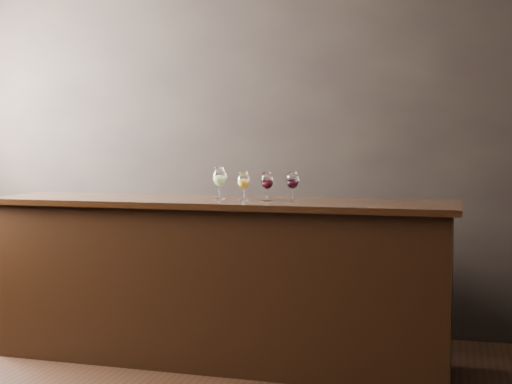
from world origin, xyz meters
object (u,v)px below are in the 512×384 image
(glass_white, at_px, (220,177))
(glass_amber, at_px, (243,181))
(bar_counter, at_px, (219,284))
(glass_red_a, at_px, (267,181))
(back_bar_shelf, at_px, (168,275))
(glass_red_b, at_px, (293,181))

(glass_white, distance_m, glass_amber, 0.18)
(bar_counter, xyz_separation_m, glass_white, (-0.01, 0.03, 0.66))
(glass_red_a, bearing_deg, back_bar_shelf, 143.44)
(glass_white, distance_m, glass_red_b, 0.46)
(back_bar_shelf, xyz_separation_m, glass_white, (0.61, -0.63, 0.75))
(glass_white, relative_size, glass_amber, 1.14)
(back_bar_shelf, bearing_deg, glass_white, -46.01)
(back_bar_shelf, distance_m, glass_red_b, 1.45)
(bar_counter, distance_m, back_bar_shelf, 0.91)
(back_bar_shelf, bearing_deg, bar_counter, -46.94)
(glass_red_a, xyz_separation_m, glass_red_b, (0.14, 0.06, 0.00))
(bar_counter, relative_size, glass_white, 13.86)
(bar_counter, relative_size, glass_red_a, 15.88)
(glass_white, height_order, glass_red_b, glass_white)
(glass_amber, relative_size, glass_red_a, 1.01)
(glass_amber, height_order, glass_red_a, same)
(glass_white, xyz_separation_m, glass_amber, (0.17, -0.06, -0.02))
(bar_counter, xyz_separation_m, glass_amber, (0.16, -0.03, 0.64))
(back_bar_shelf, relative_size, glass_white, 10.83)
(back_bar_shelf, distance_m, glass_red_a, 1.37)
(glass_amber, bearing_deg, glass_white, 161.24)
(bar_counter, relative_size, back_bar_shelf, 1.28)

